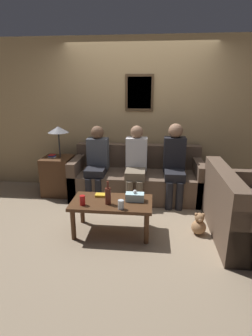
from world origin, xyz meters
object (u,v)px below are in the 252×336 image
object	(u,v)px
person_middle	(136,161)
drinking_glass	(121,205)
couch_main	(137,179)
wine_bottle	(108,195)
teddy_bear	(199,225)
coffee_table	(112,206)
person_right	(175,161)
couch_side	(244,213)
person_left	(97,160)

from	to	relation	value
person_middle	drinking_glass	bearing A→B (deg)	-94.22
couch_main	drinking_glass	size ratio (longest dim) A/B	19.48
drinking_glass	person_middle	xyz separation A→B (m)	(0.09, 1.26, 0.17)
wine_bottle	teddy_bear	distance (m)	1.22
coffee_table	teddy_bear	bearing A→B (deg)	3.50
couch_main	person_right	distance (m)	0.74
wine_bottle	couch_side	bearing A→B (deg)	6.18
couch_main	person_left	bearing A→B (deg)	-167.17
person_middle	person_right	bearing A→B (deg)	-0.90
couch_side	teddy_bear	bearing A→B (deg)	93.56
person_middle	teddy_bear	distance (m)	1.42
coffee_table	person_left	bearing A→B (deg)	110.72
person_middle	person_right	distance (m)	0.61
person_right	teddy_bear	xyz separation A→B (m)	(0.26, -0.99, -0.56)
wine_bottle	drinking_glass	xyz separation A→B (m)	(0.17, -0.12, -0.06)
couch_side	teddy_bear	xyz separation A→B (m)	(-0.54, -0.03, -0.18)
person_left	couch_main	bearing A→B (deg)	12.83
wine_bottle	person_left	xyz separation A→B (m)	(-0.38, 1.16, 0.11)
couch_main	coffee_table	xyz separation A→B (m)	(-0.24, -1.23, 0.07)
drinking_glass	person_left	xyz separation A→B (m)	(-0.55, 1.28, 0.17)
couch_main	person_middle	xyz separation A→B (m)	(-0.01, -0.16, 0.35)
person_right	couch_main	bearing A→B (deg)	163.93
drinking_glass	teddy_bear	distance (m)	1.06
couch_main	wine_bottle	size ratio (longest dim) A/B	7.35
drinking_glass	person_right	size ratio (longest dim) A/B	0.09
person_middle	teddy_bear	bearing A→B (deg)	-48.88
couch_side	person_left	distance (m)	2.30
wine_bottle	teddy_bear	bearing A→B (deg)	7.40
wine_bottle	person_right	world-z (taller)	person_right
person_left	teddy_bear	distance (m)	1.89
couch_main	wine_bottle	world-z (taller)	couch_main
couch_main	wine_bottle	bearing A→B (deg)	-101.73
wine_bottle	person_right	bearing A→B (deg)	52.46
person_right	teddy_bear	size ratio (longest dim) A/B	4.33
wine_bottle	coffee_table	bearing A→B (deg)	68.75
wine_bottle	person_middle	distance (m)	1.18
person_middle	person_right	size ratio (longest dim) A/B	0.97
drinking_glass	person_left	bearing A→B (deg)	113.24
drinking_glass	teddy_bear	world-z (taller)	drinking_glass
drinking_glass	person_right	distance (m)	1.45
couch_side	person_right	xyz separation A→B (m)	(-0.80, 0.95, 0.39)
person_left	person_right	size ratio (longest dim) A/B	0.95
coffee_table	drinking_glass	distance (m)	0.27
person_middle	person_right	xyz separation A→B (m)	(0.61, -0.01, 0.03)
drinking_glass	person_right	xyz separation A→B (m)	(0.70, 1.25, 0.20)
couch_main	teddy_bear	distance (m)	1.46
person_left	teddy_bear	xyz separation A→B (m)	(1.51, -1.01, -0.53)
wine_bottle	person_middle	xyz separation A→B (m)	(0.27, 1.14, 0.11)
couch_side	drinking_glass	world-z (taller)	couch_side
drinking_glass	wine_bottle	bearing A→B (deg)	145.21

